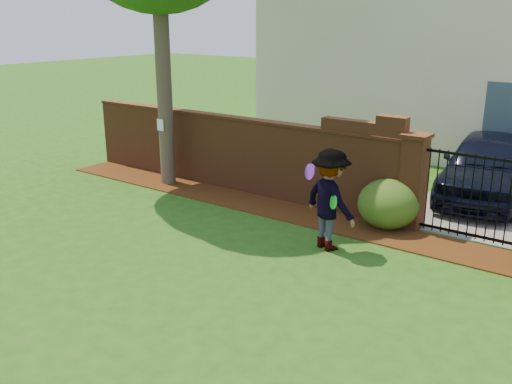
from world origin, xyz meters
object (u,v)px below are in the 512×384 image
Objects in this scene: man at (328,200)px; frisbee_green at (333,202)px; frisbee_purple at (310,172)px; car at (485,168)px.

man is 0.32m from frisbee_green.
frisbee_purple is 1.18× the size of frisbee_green.
frisbee_purple is (-0.47, 0.14, 0.41)m from man.
man reaches higher than frisbee_green.
man reaches higher than car.
car is 4.81m from frisbee_purple.
frisbee_purple is 0.85m from frisbee_green.
man is 6.22× the size of frisbee_purple.
frisbee_purple is at bearing 152.20° from frisbee_green.
frisbee_green is at bearing 155.76° from man.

